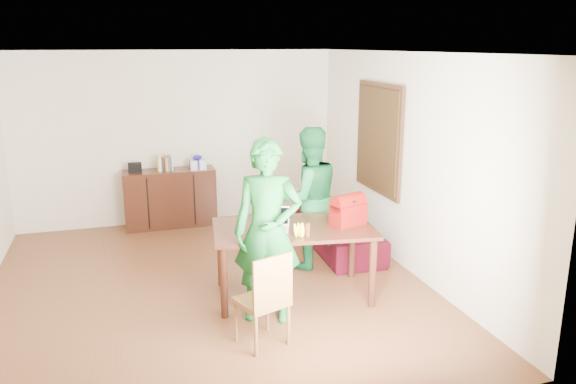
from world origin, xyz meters
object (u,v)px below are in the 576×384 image
object	(u,v)px
chair	(263,317)
person_far	(308,198)
laptop	(274,226)
red_bag	(348,213)
bottle	(308,229)
table	(293,236)
sofa	(339,230)
person_near	(268,232)

from	to	relation	value
chair	person_far	bearing A→B (deg)	39.22
laptop	red_bag	world-z (taller)	red_bag
bottle	red_bag	size ratio (longest dim) A/B	0.44
bottle	red_bag	bearing A→B (deg)	23.15
table	laptop	size ratio (longest dim) A/B	5.05
sofa	person_far	bearing A→B (deg)	128.92
red_bag	bottle	bearing A→B (deg)	-174.40
bottle	red_bag	xyz separation A→B (m)	(0.56, 0.24, 0.06)
chair	laptop	bearing A→B (deg)	48.09
laptop	sofa	xyz separation A→B (m)	(1.30, 1.30, -0.60)
person_far	red_bag	bearing A→B (deg)	92.67
table	bottle	world-z (taller)	bottle
table	person_near	distance (m)	0.64
chair	red_bag	world-z (taller)	red_bag
chair	sofa	size ratio (longest dim) A/B	0.51
person_far	bottle	size ratio (longest dim) A/B	10.82
table	red_bag	xyz separation A→B (m)	(0.61, -0.10, 0.25)
laptop	bottle	size ratio (longest dim) A/B	2.23
table	sofa	bearing A→B (deg)	57.87
chair	person_far	world-z (taller)	person_far
bottle	person_near	bearing A→B (deg)	-168.39
chair	red_bag	xyz separation A→B (m)	(1.21, 0.84, 0.69)
chair	bottle	bearing A→B (deg)	22.85
red_bag	sofa	distance (m)	1.61
person_near	bottle	bearing A→B (deg)	32.61
table	chair	xyz separation A→B (m)	(-0.60, -0.94, -0.44)
table	red_bag	distance (m)	0.67
person_near	red_bag	size ratio (longest dim) A/B	5.01
person_near	table	bearing A→B (deg)	67.73
bottle	red_bag	distance (m)	0.61
bottle	sofa	xyz separation A→B (m)	(1.02, 1.62, -0.64)
sofa	laptop	bearing A→B (deg)	137.34
bottle	laptop	bearing A→B (deg)	131.68
sofa	chair	bearing A→B (deg)	145.21
person_far	red_bag	world-z (taller)	person_far
bottle	chair	bearing A→B (deg)	-137.38
person_far	laptop	distance (m)	1.09
person_far	laptop	bearing A→B (deg)	44.22
chair	laptop	world-z (taller)	laptop
person_far	sofa	world-z (taller)	person_far
person_near	sofa	world-z (taller)	person_near
person_near	person_far	bearing A→B (deg)	76.31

